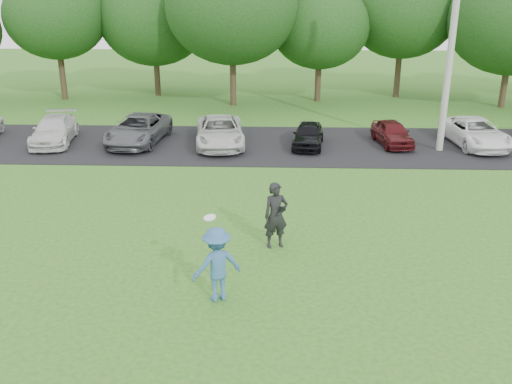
% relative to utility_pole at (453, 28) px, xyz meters
% --- Properties ---
extents(ground, '(100.00, 100.00, 0.00)m').
position_rel_utility_pole_xyz_m(ground, '(-7.56, -12.41, -5.09)').
color(ground, '#28641C').
rests_on(ground, ground).
extents(parking_lot, '(32.00, 6.50, 0.03)m').
position_rel_utility_pole_xyz_m(parking_lot, '(-7.56, 0.59, -5.08)').
color(parking_lot, black).
rests_on(parking_lot, ground).
extents(utility_pole, '(0.28, 0.28, 10.19)m').
position_rel_utility_pole_xyz_m(utility_pole, '(0.00, 0.00, 0.00)').
color(utility_pole, '#A8A9A4').
rests_on(utility_pole, ground).
extents(frisbee_player, '(1.32, 1.10, 2.09)m').
position_rel_utility_pole_xyz_m(frisbee_player, '(-8.30, -12.50, -4.20)').
color(frisbee_player, '#356496').
rests_on(frisbee_player, ground).
extents(camera_bystander, '(0.77, 0.63, 1.84)m').
position_rel_utility_pole_xyz_m(camera_bystander, '(-6.99, -9.68, -4.17)').
color(camera_bystander, black).
rests_on(camera_bystander, ground).
extents(parked_cars, '(28.42, 4.88, 1.24)m').
position_rel_utility_pole_xyz_m(parked_cars, '(-7.83, 0.59, -4.48)').
color(parked_cars, silver).
rests_on(parked_cars, parking_lot).
extents(tree_row, '(42.39, 9.85, 8.64)m').
position_rel_utility_pole_xyz_m(tree_row, '(-6.05, 10.35, -0.18)').
color(tree_row, '#38281C').
rests_on(tree_row, ground).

